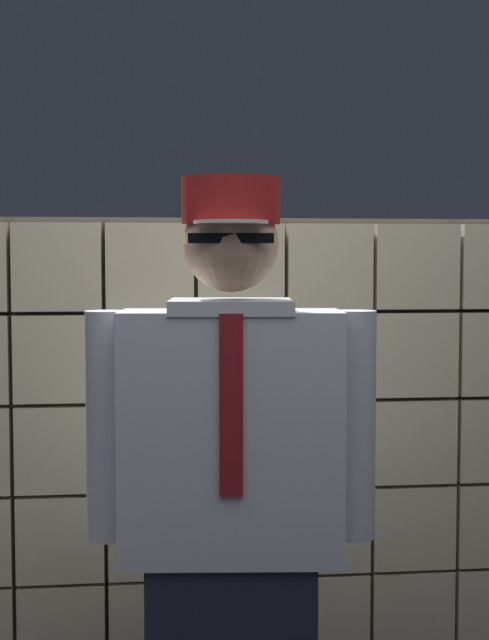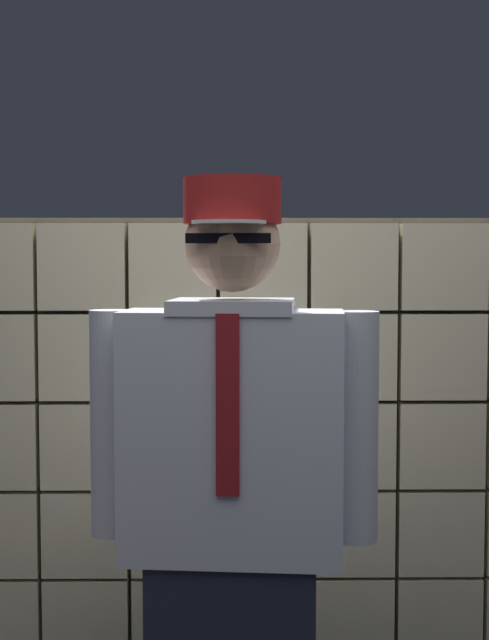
# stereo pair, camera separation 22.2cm
# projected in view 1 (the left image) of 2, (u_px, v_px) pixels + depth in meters

# --- Properties ---
(glass_block_wall) EXTENTS (2.08, 0.10, 1.79)m
(glass_block_wall) POSITION_uv_depth(u_px,v_px,m) (240.00, 488.00, 3.05)
(glass_block_wall) COLOR beige
(glass_block_wall) RESTS_ON ground
(standing_person) EXTENTS (0.73, 0.33, 1.83)m
(standing_person) POSITION_uv_depth(u_px,v_px,m) (231.00, 528.00, 2.32)
(standing_person) COLOR #1E2333
(standing_person) RESTS_ON ground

